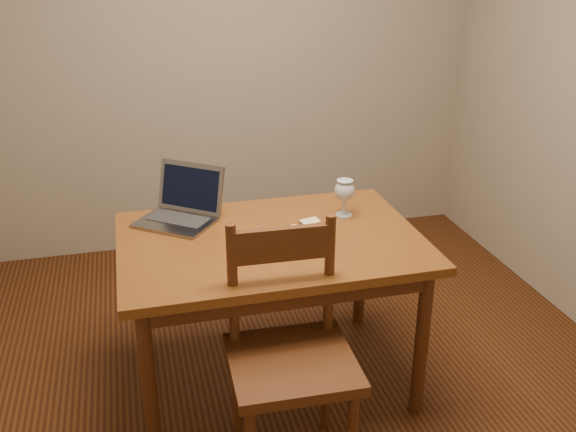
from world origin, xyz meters
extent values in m
cube|color=black|center=(0.00, 0.00, -0.01)|extent=(3.20, 3.20, 0.02)
cube|color=gray|center=(0.00, 1.61, 1.30)|extent=(3.20, 0.02, 2.60)
cube|color=gray|center=(0.00, -1.61, 1.30)|extent=(3.20, 0.02, 2.60)
cube|color=#4A2B0C|center=(-0.12, -0.01, 0.72)|extent=(1.30, 0.90, 0.04)
cylinder|color=#3A210C|center=(-0.69, -0.38, 0.35)|extent=(0.06, 0.06, 0.70)
cylinder|color=#3A210C|center=(0.45, -0.38, 0.35)|extent=(0.06, 0.06, 0.70)
cylinder|color=#3A210C|center=(-0.69, 0.36, 0.35)|extent=(0.06, 0.06, 0.70)
cylinder|color=#3A210C|center=(0.45, 0.36, 0.35)|extent=(0.06, 0.06, 0.70)
cube|color=#3A210C|center=(-0.16, -0.55, 0.48)|extent=(0.48, 0.46, 0.04)
cube|color=#3A210C|center=(-0.16, -0.37, 0.89)|extent=(0.38, 0.05, 0.13)
cylinder|color=black|center=(0.05, -0.03, 0.75)|extent=(0.19, 0.19, 0.02)
cube|color=slate|center=(-0.50, 0.24, 0.75)|extent=(0.40, 0.39, 0.02)
cube|color=slate|center=(-0.41, 0.36, 0.87)|extent=(0.31, 0.26, 0.23)
cube|color=black|center=(-0.41, 0.36, 0.87)|extent=(0.26, 0.22, 0.18)
camera|label=1|loc=(-0.67, -2.45, 1.93)|focal=40.00mm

